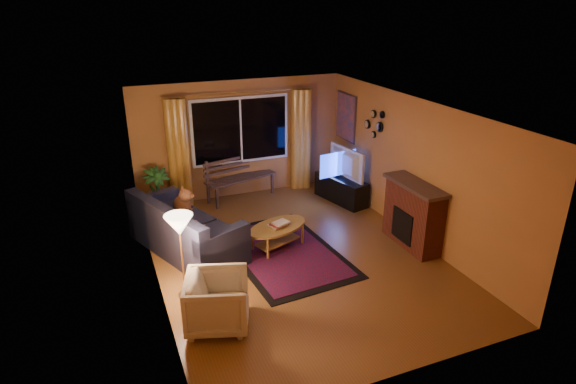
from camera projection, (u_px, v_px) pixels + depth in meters
name	position (u px, v px, depth m)	size (l,w,h in m)	color
floor	(295.00, 256.00, 8.14)	(4.50, 6.00, 0.02)	brown
ceiling	(296.00, 109.00, 7.19)	(4.50, 6.00, 0.02)	white
wall_back	(240.00, 139.00, 10.25)	(4.50, 0.02, 2.50)	#BE7C3C
wall_left	(150.00, 209.00, 6.88)	(0.02, 6.00, 2.50)	#BE7C3C
wall_right	(413.00, 169.00, 8.45)	(0.02, 6.00, 2.50)	#BE7C3C
window	(241.00, 130.00, 10.11)	(2.00, 0.02, 1.30)	black
curtain_rod	(240.00, 93.00, 9.77)	(0.03, 0.03, 3.20)	#BF8C3F
curtain_left	(178.00, 154.00, 9.71)	(0.36, 0.36, 2.24)	gold
curtain_right	(301.00, 140.00, 10.65)	(0.36, 0.36, 2.24)	gold
bench	(241.00, 188.00, 10.37)	(1.55, 0.46, 0.47)	#402D28
potted_plant	(157.00, 192.00, 9.48)	(0.55, 0.55, 0.98)	#235B1E
sofa	(186.00, 226.00, 8.16)	(0.97, 2.27, 0.92)	#1E2037
dog	(182.00, 200.00, 8.51)	(0.35, 0.48, 0.53)	brown
armchair	(217.00, 299.00, 6.27)	(0.79, 0.74, 0.81)	beige
floor_lamp	(182.00, 257.00, 6.81)	(0.21, 0.21, 1.27)	#BF8C3F
rug	(284.00, 252.00, 8.22)	(1.68, 2.65, 0.02)	maroon
coffee_table	(278.00, 236.00, 8.33)	(1.15, 1.15, 0.42)	#B08139
tv_console	(341.00, 189.00, 10.22)	(0.42, 1.27, 0.53)	black
television	(342.00, 163.00, 9.99)	(1.11, 0.15, 0.64)	black
fireplace	(413.00, 216.00, 8.30)	(0.40, 1.20, 1.10)	maroon
mirror_cluster	(374.00, 122.00, 9.34)	(0.06, 0.60, 0.56)	black
painting	(346.00, 117.00, 10.39)	(0.04, 0.76, 0.96)	orange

